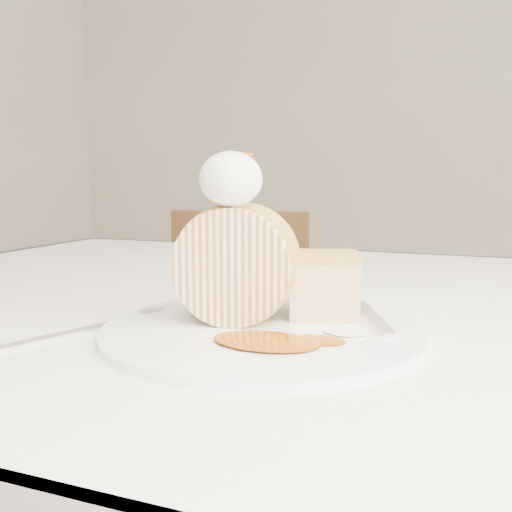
% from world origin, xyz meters
% --- Properties ---
extents(table, '(1.40, 0.90, 0.75)m').
position_xyz_m(table, '(0.00, 0.20, 0.66)').
color(table, white).
rests_on(table, ground).
extents(chair_far, '(0.43, 0.43, 0.80)m').
position_xyz_m(chair_far, '(-0.48, 1.07, 0.46)').
color(chair_far, brown).
rests_on(chair_far, ground).
extents(plate, '(0.36, 0.36, 0.01)m').
position_xyz_m(plate, '(-0.04, 0.03, 0.75)').
color(plate, white).
rests_on(plate, table).
extents(roulade_slice, '(0.12, 0.08, 0.11)m').
position_xyz_m(roulade_slice, '(-0.07, 0.04, 0.81)').
color(roulade_slice, beige).
rests_on(roulade_slice, plate).
extents(cake_chunk, '(0.08, 0.08, 0.05)m').
position_xyz_m(cake_chunk, '(-0.00, 0.09, 0.78)').
color(cake_chunk, gold).
rests_on(cake_chunk, plate).
extents(whipped_cream, '(0.06, 0.06, 0.05)m').
position_xyz_m(whipped_cream, '(-0.07, 0.02, 0.89)').
color(whipped_cream, white).
rests_on(whipped_cream, roulade_slice).
extents(caramel_drizzle, '(0.03, 0.02, 0.01)m').
position_xyz_m(caramel_drizzle, '(-0.07, 0.03, 0.92)').
color(caramel_drizzle, '#8A4005').
rests_on(caramel_drizzle, whipped_cream).
extents(caramel_pool, '(0.10, 0.08, 0.00)m').
position_xyz_m(caramel_pool, '(-0.02, -0.02, 0.76)').
color(caramel_pool, '#8A4005').
rests_on(caramel_pool, plate).
extents(fork, '(0.09, 0.17, 0.00)m').
position_xyz_m(fork, '(0.05, 0.09, 0.76)').
color(fork, silver).
rests_on(fork, plate).
extents(spoon, '(0.09, 0.17, 0.00)m').
position_xyz_m(spoon, '(-0.20, -0.04, 0.75)').
color(spoon, silver).
rests_on(spoon, table).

